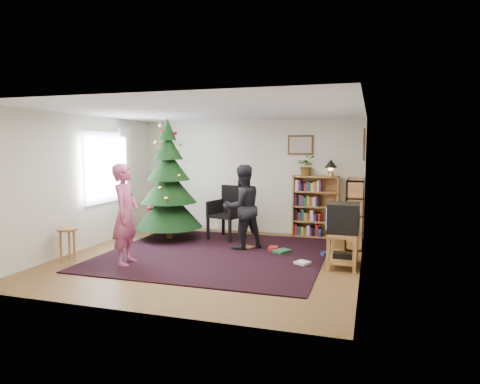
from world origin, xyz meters
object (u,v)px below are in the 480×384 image
(bookshelf_back, at_px, (316,206))
(picture_back, at_px, (301,145))
(person_standing, at_px, (126,214))
(table_lamp, at_px, (331,165))
(stool, at_px, (68,236))
(bookshelf_right, at_px, (355,212))
(crt_tv, at_px, (343,218))
(person_by_chair, at_px, (242,207))
(tv_stand, at_px, (343,246))
(picture_right, at_px, (364,145))
(armchair, at_px, (228,210))
(christmas_tree, at_px, (169,190))
(potted_plant, at_px, (307,166))

(bookshelf_back, bearing_deg, picture_back, 159.39)
(person_standing, relative_size, table_lamp, 4.68)
(bookshelf_back, bearing_deg, stool, -139.34)
(person_standing, bearing_deg, bookshelf_right, -65.46)
(stool, bearing_deg, crt_tv, 13.46)
(bookshelf_right, bearing_deg, bookshelf_back, 53.45)
(bookshelf_right, height_order, person_by_chair, person_by_chair)
(crt_tv, height_order, stool, crt_tv)
(tv_stand, bearing_deg, person_standing, -164.45)
(bookshelf_right, bearing_deg, stool, 119.51)
(bookshelf_back, xyz_separation_m, crt_tv, (0.71, -2.13, 0.12))
(picture_right, height_order, bookshelf_right, picture_right)
(picture_back, distance_m, armchair, 2.09)
(christmas_tree, bearing_deg, picture_back, 27.37)
(armchair, height_order, potted_plant, potted_plant)
(picture_back, height_order, picture_right, picture_right)
(christmas_tree, height_order, potted_plant, christmas_tree)
(armchair, xyz_separation_m, potted_plant, (1.52, 0.68, 0.91))
(tv_stand, relative_size, person_by_chair, 0.52)
(armchair, bearing_deg, tv_stand, -14.95)
(picture_back, bearing_deg, bookshelf_right, -32.26)
(crt_tv, height_order, table_lamp, table_lamp)
(picture_right, relative_size, potted_plant, 1.40)
(picture_back, distance_m, potted_plant, 0.48)
(picture_right, relative_size, crt_tv, 1.12)
(bookshelf_right, bearing_deg, christmas_tree, 98.33)
(christmas_tree, xyz_separation_m, person_by_chair, (1.69, -0.36, -0.24))
(bookshelf_right, bearing_deg, tv_stand, 175.46)
(armchair, distance_m, potted_plant, 1.90)
(bookshelf_right, bearing_deg, crt_tv, 175.36)
(table_lamp, bearing_deg, stool, -141.53)
(christmas_tree, bearing_deg, potted_plant, 23.54)
(tv_stand, distance_m, armchair, 2.84)
(armchair, height_order, table_lamp, table_lamp)
(tv_stand, relative_size, stool, 1.46)
(picture_right, distance_m, table_lamp, 0.98)
(tv_stand, distance_m, potted_plant, 2.61)
(picture_back, bearing_deg, armchair, -149.04)
(crt_tv, distance_m, potted_plant, 2.43)
(bookshelf_back, xyz_separation_m, bookshelf_right, (0.83, -0.62, 0.00))
(picture_back, bearing_deg, stool, -135.25)
(crt_tv, bearing_deg, picture_back, 115.24)
(picture_back, distance_m, christmas_tree, 2.95)
(picture_right, distance_m, armchair, 3.01)
(picture_back, bearing_deg, bookshelf_back, -20.61)
(picture_right, height_order, person_by_chair, picture_right)
(crt_tv, bearing_deg, christmas_tree, 164.72)
(christmas_tree, relative_size, bookshelf_right, 1.91)
(table_lamp, bearing_deg, christmas_tree, -159.87)
(picture_back, relative_size, bookshelf_back, 0.42)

